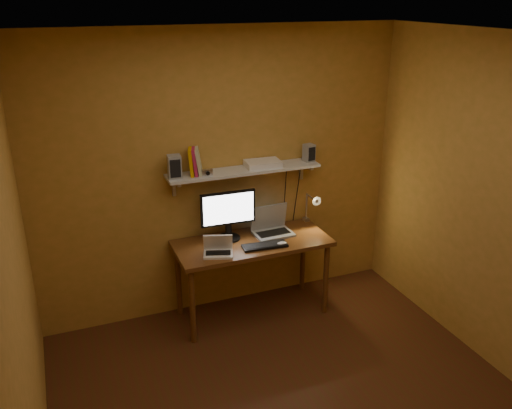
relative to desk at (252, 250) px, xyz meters
name	(u,v)px	position (x,y,z in m)	size (l,w,h in m)	color
room	(300,247)	(-0.16, -1.28, 0.64)	(3.44, 3.24, 2.64)	#4E2414
desk	(252,250)	(0.00, 0.00, 0.00)	(1.40, 0.60, 0.75)	brown
wall_shelf	(244,171)	(0.00, 0.19, 0.69)	(1.40, 0.25, 0.21)	silver
monitor	(228,213)	(-0.18, 0.13, 0.34)	(0.50, 0.22, 0.45)	black
laptop	(271,226)	(0.23, 0.10, 0.16)	(0.36, 0.27, 0.26)	gray
netbook	(218,249)	(-0.36, -0.13, 0.14)	(0.29, 0.25, 0.18)	white
keyboard	(265,246)	(0.06, -0.15, 0.10)	(0.40, 0.13, 0.02)	black
mouse	(282,244)	(0.21, -0.18, 0.10)	(0.09, 0.06, 0.03)	white
desk_lamp	(312,205)	(0.66, 0.13, 0.29)	(0.09, 0.23, 0.38)	silver
speaker_left	(174,167)	(-0.63, 0.18, 0.81)	(0.11, 0.11, 0.20)	gray
speaker_right	(309,153)	(0.64, 0.19, 0.79)	(0.09, 0.09, 0.16)	gray
books	(195,162)	(-0.45, 0.20, 0.83)	(0.16, 0.17, 0.23)	#D18F05
shelf_camera	(207,173)	(-0.36, 0.13, 0.74)	(0.10, 0.05, 0.06)	silver
router	(263,164)	(0.18, 0.20, 0.74)	(0.31, 0.21, 0.05)	white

